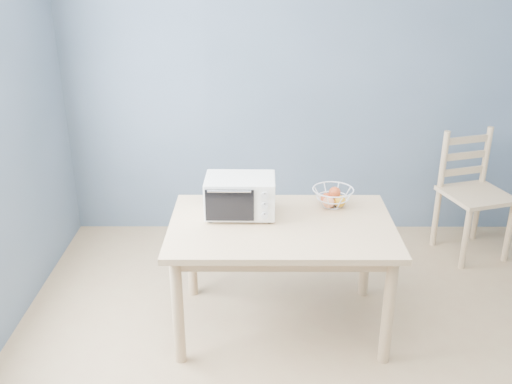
{
  "coord_description": "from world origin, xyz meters",
  "views": [
    {
      "loc": [
        -0.39,
        -2.4,
        2.32
      ],
      "look_at": [
        -0.4,
        0.87,
        0.93
      ],
      "focal_mm": 40.0,
      "sensor_mm": 36.0,
      "label": 1
    }
  ],
  "objects_px": {
    "dining_table": "(281,238)",
    "toaster_oven": "(237,195)",
    "fruit_basket": "(333,197)",
    "dining_chair": "(472,195)"
  },
  "relations": [
    {
      "from": "dining_chair",
      "to": "dining_table",
      "type": "bearing_deg",
      "value": -163.91
    },
    {
      "from": "dining_chair",
      "to": "fruit_basket",
      "type": "bearing_deg",
      "value": -165.03
    },
    {
      "from": "dining_table",
      "to": "toaster_oven",
      "type": "relative_size",
      "value": 3.16
    },
    {
      "from": "toaster_oven",
      "to": "dining_chair",
      "type": "relative_size",
      "value": 0.44
    },
    {
      "from": "dining_table",
      "to": "dining_chair",
      "type": "distance_m",
      "value": 1.9
    },
    {
      "from": "toaster_oven",
      "to": "dining_table",
      "type": "bearing_deg",
      "value": -23.55
    },
    {
      "from": "fruit_basket",
      "to": "dining_chair",
      "type": "bearing_deg",
      "value": 32.08
    },
    {
      "from": "fruit_basket",
      "to": "dining_table",
      "type": "bearing_deg",
      "value": -143.01
    },
    {
      "from": "dining_table",
      "to": "toaster_oven",
      "type": "xyz_separation_m",
      "value": [
        -0.28,
        0.13,
        0.24
      ]
    },
    {
      "from": "toaster_oven",
      "to": "fruit_basket",
      "type": "bearing_deg",
      "value": 12.97
    }
  ]
}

